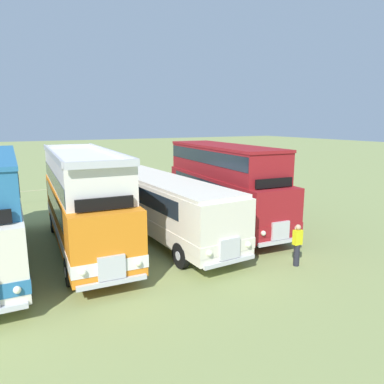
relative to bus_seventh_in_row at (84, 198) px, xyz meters
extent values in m
sphere|color=#EAEACC|center=(-2.99, -5.61, -1.26)|extent=(0.22, 0.22, 0.22)
cylinder|color=black|center=(-2.72, -3.95, -1.84)|extent=(0.29, 1.04, 1.04)
cylinder|color=silver|center=(-2.57, -3.95, -1.84)|extent=(0.02, 0.36, 0.36)
cylinder|color=black|center=(-2.63, 3.61, -1.84)|extent=(0.29, 1.04, 1.04)
cylinder|color=silver|center=(-2.48, 3.61, -1.84)|extent=(0.02, 0.36, 0.36)
cube|color=orange|center=(0.00, -0.12, -0.66)|extent=(2.92, 10.38, 2.30)
cube|color=white|center=(0.00, -0.12, -1.26)|extent=(2.96, 10.42, 0.44)
cube|color=#19232D|center=(0.01, 0.28, -0.06)|extent=(2.85, 7.98, 0.76)
cube|color=#19232D|center=(-0.21, -5.19, -0.01)|extent=(2.20, 0.19, 0.90)
cube|color=silver|center=(-0.22, -5.30, -1.26)|extent=(0.90, 0.16, 0.80)
cube|color=silver|center=(-0.22, -5.33, -1.76)|extent=(2.30, 0.23, 0.16)
sphere|color=#EAEACC|center=(0.68, -5.35, -1.26)|extent=(0.22, 0.22, 0.22)
sphere|color=#EAEACC|center=(-1.12, -5.28, -1.26)|extent=(0.22, 0.22, 0.22)
cube|color=white|center=(0.01, 0.13, 1.24)|extent=(2.78, 9.48, 1.50)
cube|color=silver|center=(-0.20, -4.75, 2.04)|extent=(2.40, 0.20, 0.24)
cube|color=silver|center=(0.18, 4.32, 2.04)|extent=(2.40, 0.20, 0.24)
cube|color=silver|center=(1.20, 0.08, 2.04)|extent=(0.49, 9.38, 0.24)
cube|color=silver|center=(-1.19, 0.18, 2.04)|extent=(0.49, 9.38, 0.24)
cube|color=#19232D|center=(0.01, 0.13, 0.94)|extent=(2.82, 9.38, 0.64)
cube|color=black|center=(-0.19, -4.71, 0.74)|extent=(1.90, 0.20, 0.40)
cylinder|color=black|center=(1.00, -3.70, -1.84)|extent=(0.32, 1.05, 1.04)
cylinder|color=silver|center=(1.15, -3.71, -1.84)|extent=(0.03, 0.36, 0.36)
cylinder|color=black|center=(-1.30, -3.61, -1.84)|extent=(0.32, 1.05, 1.04)
cylinder|color=silver|center=(-1.45, -3.60, -1.84)|extent=(0.03, 0.36, 0.36)
cylinder|color=black|center=(1.28, 3.18, -1.84)|extent=(0.32, 1.05, 1.04)
cylinder|color=silver|center=(1.43, 3.17, -1.84)|extent=(0.03, 0.36, 0.36)
cylinder|color=black|center=(-1.02, 3.27, -1.84)|extent=(0.32, 1.05, 1.04)
cylinder|color=silver|center=(-1.17, 3.28, -1.84)|extent=(0.03, 0.36, 0.36)
cube|color=silver|center=(3.82, 0.06, -0.66)|extent=(3.13, 11.38, 2.30)
cube|color=silver|center=(3.82, 0.06, -1.26)|extent=(3.17, 11.42, 0.44)
cube|color=#19232D|center=(3.79, 0.46, -0.06)|extent=(3.02, 8.99, 0.76)
cube|color=#19232D|center=(4.13, -5.50, -0.01)|extent=(2.20, 0.22, 0.90)
cube|color=silver|center=(4.13, -5.61, -1.26)|extent=(0.91, 0.17, 0.80)
cube|color=silver|center=(4.14, -5.64, -1.76)|extent=(2.30, 0.27, 0.16)
sphere|color=#EAEACC|center=(5.03, -5.57, -1.26)|extent=(0.22, 0.22, 0.22)
sphere|color=#EAEACC|center=(3.24, -5.67, -1.26)|extent=(0.22, 0.22, 0.22)
cube|color=silver|center=(3.82, 0.06, 0.56)|extent=(3.07, 10.98, 0.14)
cylinder|color=black|center=(5.19, -3.89, -1.84)|extent=(0.34, 1.05, 1.04)
cylinder|color=silver|center=(5.34, -3.89, -1.84)|extent=(0.04, 0.36, 0.36)
cylinder|color=black|center=(2.89, -4.02, -1.84)|extent=(0.34, 1.05, 1.04)
cylinder|color=silver|center=(2.74, -4.03, -1.84)|extent=(0.04, 0.36, 0.36)
cylinder|color=black|center=(4.75, 3.95, -1.84)|extent=(0.34, 1.05, 1.04)
cylinder|color=silver|center=(4.90, 3.96, -1.84)|extent=(0.04, 0.36, 0.36)
cylinder|color=black|center=(2.45, 3.82, -1.84)|extent=(0.34, 1.05, 1.04)
cylinder|color=silver|center=(2.30, 3.81, -1.84)|extent=(0.04, 0.36, 0.36)
cube|color=maroon|center=(7.64, 0.20, -0.66)|extent=(3.08, 9.93, 2.30)
cube|color=maroon|center=(7.64, 0.20, -1.26)|extent=(3.12, 9.97, 0.44)
cube|color=#19232D|center=(7.66, 0.60, -0.06)|extent=(2.97, 7.53, 0.76)
cube|color=#19232D|center=(7.35, -4.63, -0.01)|extent=(2.20, 0.23, 0.90)
cube|color=silver|center=(7.34, -4.74, -1.26)|extent=(0.91, 0.17, 0.80)
cube|color=silver|center=(7.34, -4.77, -1.76)|extent=(2.30, 0.28, 0.16)
sphere|color=#EAEACC|center=(8.24, -4.80, -1.26)|extent=(0.22, 0.22, 0.22)
sphere|color=#EAEACC|center=(6.44, -4.70, -1.26)|extent=(0.22, 0.22, 0.22)
cube|color=maroon|center=(7.65, 0.45, 1.24)|extent=(2.93, 9.02, 1.50)
cube|color=maroon|center=(7.65, 0.45, 2.06)|extent=(2.99, 9.13, 0.14)
cube|color=#19232D|center=(7.65, 0.45, 1.54)|extent=(2.96, 8.93, 0.68)
cube|color=black|center=(7.38, -4.14, 0.74)|extent=(1.90, 0.23, 0.40)
cylinder|color=black|center=(8.59, -3.16, -1.84)|extent=(0.34, 1.05, 1.04)
cylinder|color=silver|center=(8.74, -3.17, -1.84)|extent=(0.04, 0.36, 0.36)
cylinder|color=black|center=(6.29, -3.02, -1.84)|extent=(0.34, 1.05, 1.04)
cylinder|color=silver|center=(6.14, -3.01, -1.84)|extent=(0.04, 0.36, 0.36)
cylinder|color=black|center=(8.97, 3.22, -1.84)|extent=(0.34, 1.05, 1.04)
cylinder|color=silver|center=(9.12, 3.21, -1.84)|extent=(0.04, 0.36, 0.36)
cylinder|color=black|center=(6.67, 3.36, -1.84)|extent=(0.34, 1.05, 1.04)
cylinder|color=silver|center=(6.52, 3.37, -1.84)|extent=(0.04, 0.36, 0.36)
cylinder|color=#23232D|center=(7.12, -6.00, -1.91)|extent=(0.24, 0.24, 0.90)
cube|color=yellow|center=(7.12, -6.00, -1.16)|extent=(0.36, 0.22, 0.60)
sphere|color=tan|center=(7.12, -6.00, -0.74)|extent=(0.22, 0.22, 0.22)
cylinder|color=#8C704C|center=(1.50, 11.06, -1.83)|extent=(0.08, 0.08, 1.05)
cylinder|color=#8C704C|center=(10.64, 11.06, -1.83)|extent=(0.08, 0.08, 1.05)
camera|label=1|loc=(-2.95, -16.13, 3.39)|focal=33.45mm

